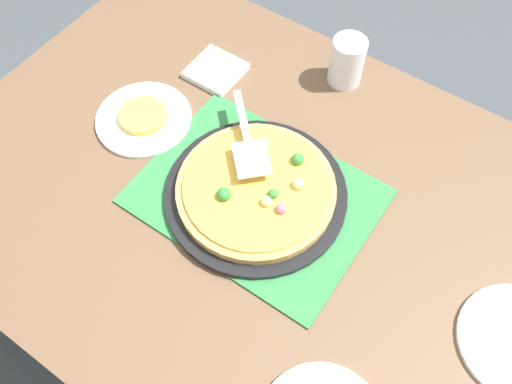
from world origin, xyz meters
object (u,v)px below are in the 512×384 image
pizza (256,188)px  napkin_stack (216,71)px  served_slice_left (143,115)px  pizza_pan (256,194)px  pizza_server (247,140)px  cup_far (347,62)px  plate_near_left (144,119)px

pizza → napkin_stack: bearing=-39.9°
served_slice_left → napkin_stack: size_ratio=0.92×
pizza_pan → pizza_server: size_ratio=1.97×
cup_far → pizza_server: 0.33m
pizza_pan → served_slice_left: size_ratio=3.45×
plate_near_left → served_slice_left: (0.00, -0.00, 0.01)m
served_slice_left → napkin_stack: (-0.05, -0.21, -0.01)m
plate_near_left → pizza: bearing=176.0°
served_slice_left → cup_far: bearing=-130.4°
plate_near_left → napkin_stack: 0.22m
pizza_pan → plate_near_left: size_ratio=1.73×
pizza_pan → napkin_stack: size_ratio=3.17×
pizza_server → napkin_stack: pizza_server is taller
pizza_pan → napkin_stack: 0.37m
pizza → cup_far: size_ratio=2.75×
plate_near_left → napkin_stack: size_ratio=1.83×
pizza_pan → plate_near_left: 0.33m
plate_near_left → pizza_server: pizza_server is taller
cup_far → pizza_server: size_ratio=0.62×
cup_far → served_slice_left: bearing=49.6°
pizza → served_slice_left: 0.33m
pizza_pan → napkin_stack: bearing=-40.0°
cup_far → napkin_stack: bearing=30.5°
cup_far → pizza_server: bearing=80.3°
pizza_pan → served_slice_left: 0.33m
plate_near_left → pizza_server: bearing=-170.1°
plate_near_left → cup_far: size_ratio=1.83×
pizza → plate_near_left: size_ratio=1.50×
served_slice_left → pizza_server: size_ratio=0.57×
plate_near_left → served_slice_left: bearing=-90.0°
served_slice_left → cup_far: 0.49m
served_slice_left → napkin_stack: bearing=-102.5°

